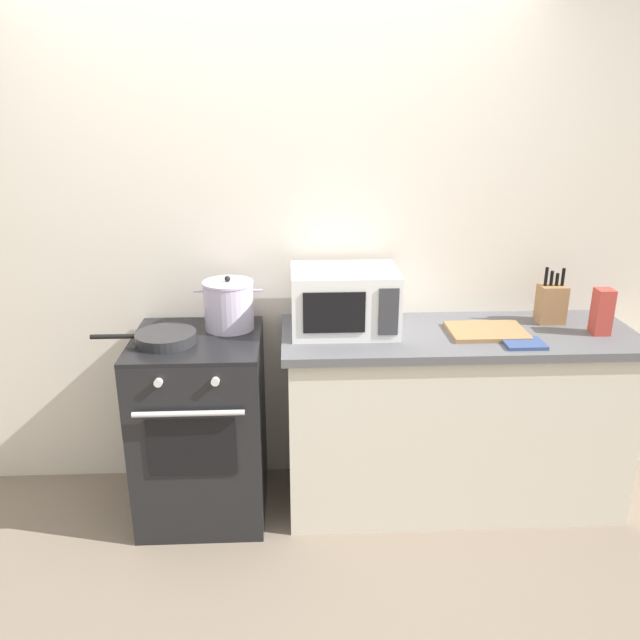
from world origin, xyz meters
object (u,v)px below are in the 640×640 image
at_px(knife_block, 551,303).
at_px(oven_mitt, 524,344).
at_px(stove, 202,426).
at_px(frying_pan, 165,338).
at_px(microwave, 344,300).
at_px(stock_pot, 229,305).
at_px(pasta_box, 602,312).
at_px(cutting_board, 487,331).

height_order(knife_block, oven_mitt, knife_block).
distance_m(stove, frying_pan, 0.51).
xyz_separation_m(knife_block, oven_mitt, (-0.23, -0.30, -0.09)).
bearing_deg(microwave, stock_pot, 174.76).
bearing_deg(pasta_box, oven_mitt, -162.34).
bearing_deg(knife_block, cutting_board, -158.58).
height_order(cutting_board, oven_mitt, cutting_board).
xyz_separation_m(cutting_board, pasta_box, (0.53, -0.03, 0.10)).
distance_m(microwave, knife_block, 1.03).
relative_size(stock_pot, microwave, 0.65).
bearing_deg(pasta_box, knife_block, 135.69).
relative_size(frying_pan, pasta_box, 2.17).
height_order(stock_pot, frying_pan, stock_pot).
height_order(microwave, pasta_box, microwave).
distance_m(stock_pot, pasta_box, 1.76).
bearing_deg(microwave, frying_pan, -171.02).
relative_size(cutting_board, knife_block, 1.27).
xyz_separation_m(frying_pan, knife_block, (1.86, 0.19, 0.07)).
xyz_separation_m(stove, knife_block, (1.73, 0.14, 0.56)).
bearing_deg(pasta_box, microwave, 174.88).
distance_m(stove, stock_pot, 0.61).
bearing_deg(knife_block, oven_mitt, -127.98).
xyz_separation_m(frying_pan, pasta_box, (2.04, 0.02, 0.08)).
bearing_deg(knife_block, pasta_box, -44.31).
relative_size(knife_block, pasta_box, 1.28).
distance_m(frying_pan, microwave, 0.85).
relative_size(stove, stock_pot, 2.82).
bearing_deg(stove, knife_block, 4.66).
distance_m(stove, knife_block, 1.82).
xyz_separation_m(stove, cutting_board, (1.37, 0.00, 0.47)).
distance_m(stove, cutting_board, 1.45).
height_order(stove, stock_pot, stock_pot).
bearing_deg(stock_pot, frying_pan, -147.00).
relative_size(microwave, cutting_board, 1.39).
relative_size(stove, oven_mitt, 5.11).
bearing_deg(cutting_board, knife_block, 21.42).
xyz_separation_m(stock_pot, oven_mitt, (1.35, -0.29, -0.11)).
bearing_deg(oven_mitt, stock_pot, 167.92).
bearing_deg(stock_pot, microwave, -5.24).
bearing_deg(oven_mitt, microwave, 163.38).
relative_size(microwave, knife_block, 1.77).
height_order(frying_pan, cutting_board, frying_pan).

